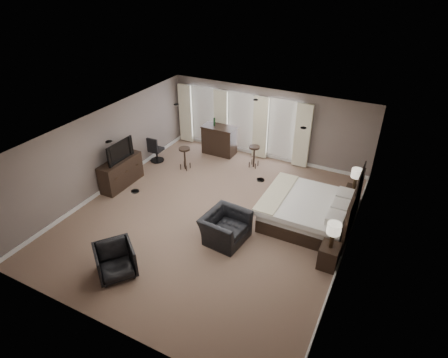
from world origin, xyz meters
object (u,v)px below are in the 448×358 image
at_px(nightstand_far, 352,197).
at_px(lamp_near, 333,235).
at_px(lamp_far, 356,179).
at_px(bar_stool_right, 254,157).
at_px(armchair_near, 225,223).
at_px(armchair_far, 115,259).
at_px(desk_chair, 156,149).
at_px(bed, 311,201).
at_px(dresser, 121,172).
at_px(bar_stool_left, 185,159).
at_px(bar_counter, 219,140).
at_px(nightstand_near, 329,256).
at_px(tv, 119,158).

height_order(nightstand_far, lamp_near, lamp_near).
distance_m(lamp_far, bar_stool_right, 3.70).
distance_m(armchair_near, armchair_far, 2.86).
height_order(armchair_far, desk_chair, desk_chair).
bearing_deg(bed, lamp_far, 58.46).
bearing_deg(lamp_near, bar_stool_right, 133.35).
distance_m(bed, dresser, 6.09).
relative_size(armchair_far, bar_stool_left, 1.08).
relative_size(dresser, bar_stool_right, 1.99).
distance_m(bed, bar_stool_left, 4.89).
bearing_deg(armchair_near, armchair_far, 149.31).
xyz_separation_m(bed, bar_counter, (-4.26, 2.71, -0.20)).
distance_m(dresser, armchair_near, 4.35).
bearing_deg(desk_chair, bar_counter, -138.83).
bearing_deg(nightstand_near, bed, 121.54).
bearing_deg(bar_stool_right, armchair_near, -77.46).
bearing_deg(armchair_far, tv, 76.47).
relative_size(nightstand_near, armchair_far, 0.67).
distance_m(nightstand_near, dresser, 6.96).
height_order(armchair_far, bar_stool_right, armchair_far).
distance_m(bar_stool_left, bar_stool_right, 2.43).
distance_m(lamp_near, bar_stool_left, 6.21).
bearing_deg(armchair_far, bar_stool_left, 52.19).
height_order(lamp_near, armchair_far, lamp_near).
relative_size(nightstand_far, bar_stool_left, 0.72).
bearing_deg(lamp_near, armchair_far, -149.90).
xyz_separation_m(lamp_near, bar_stool_right, (-3.56, 3.77, -0.53)).
bearing_deg(bar_stool_left, lamp_far, 3.80).
height_order(bar_counter, desk_chair, bar_counter).
height_order(tv, armchair_far, tv).
distance_m(dresser, bar_counter, 3.91).
distance_m(dresser, bar_stool_left, 2.24).
height_order(dresser, bar_stool_right, dresser).
bearing_deg(bar_stool_right, desk_chair, -160.16).
bearing_deg(bar_stool_left, dresser, -124.67).
bearing_deg(dresser, armchair_far, -51.61).
height_order(lamp_far, dresser, lamp_far).
relative_size(armchair_far, desk_chair, 0.90).
distance_m(tv, bar_counter, 3.93).
xyz_separation_m(armchair_near, desk_chair, (-4.22, 2.80, -0.03)).
bearing_deg(bar_stool_left, armchair_far, -75.89).
bearing_deg(tv, nightstand_far, -72.22).
bearing_deg(lamp_far, lamp_near, -90.00).
bearing_deg(armchair_near, bar_counter, 35.36).
relative_size(lamp_far, bar_counter, 0.51).
xyz_separation_m(lamp_near, bar_stool_left, (-5.64, 2.53, -0.52)).
relative_size(bed, nightstand_near, 3.99).
distance_m(armchair_near, bar_stool_right, 4.11).
bearing_deg(nightstand_far, bar_stool_left, -176.20).
xyz_separation_m(dresser, bar_counter, (1.77, 3.48, 0.09)).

